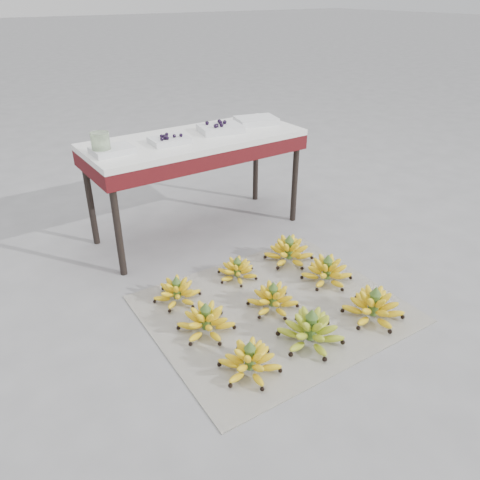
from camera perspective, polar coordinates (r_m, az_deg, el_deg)
ground at (r=2.45m, az=4.93°, el=-8.59°), size 60.00×60.00×0.00m
newspaper_mat at (r=2.46m, az=4.15°, el=-8.35°), size 1.28×1.09×0.01m
bunch_front_left at (r=2.07m, az=1.19°, el=-14.51°), size 0.33×0.33×0.17m
bunch_front_center at (r=2.23m, az=8.60°, el=-10.87°), size 0.35×0.35×0.19m
bunch_front_right at (r=2.45m, az=15.95°, el=-7.85°), size 0.35×0.35×0.18m
bunch_mid_left at (r=2.28m, az=-4.15°, el=-9.86°), size 0.28×0.28×0.17m
bunch_mid_center at (r=2.43m, az=4.03°, el=-7.18°), size 0.28×0.28×0.16m
bunch_mid_right at (r=2.68m, az=10.54°, el=-3.83°), size 0.32×0.32×0.17m
bunch_back_left at (r=2.50m, az=-7.68°, el=-6.31°), size 0.32×0.32×0.15m
bunch_back_center at (r=2.67m, az=-0.34°, el=-3.74°), size 0.29×0.29×0.14m
bunch_back_right at (r=2.84m, az=5.96°, el=-1.43°), size 0.34×0.34×0.18m
vendor_table at (r=3.01m, az=-5.43°, el=11.07°), size 1.37×0.55×0.66m
tray_far_left at (r=2.74m, az=-15.31°, el=10.52°), size 0.23×0.17×0.04m
tray_left at (r=2.86m, az=-8.66°, el=11.96°), size 0.23×0.17×0.06m
tray_right at (r=3.07m, az=-2.41°, el=13.45°), size 0.30×0.24×0.07m
tray_far_right at (r=3.27m, az=1.98°, el=14.36°), size 0.31×0.25×0.04m
glass_jar at (r=2.71m, az=-16.60°, el=11.15°), size 0.13×0.13×0.13m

